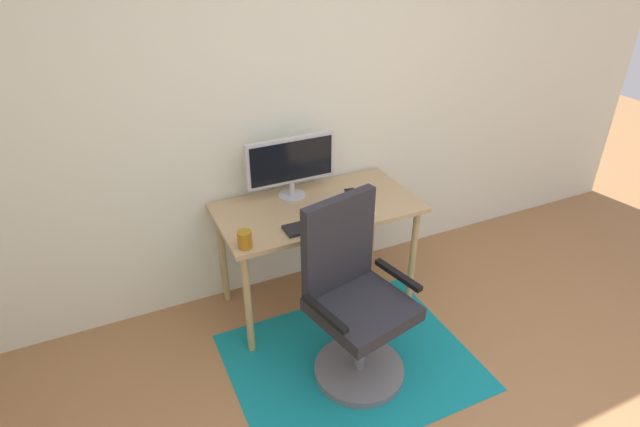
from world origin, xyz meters
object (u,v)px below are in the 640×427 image
object	(u,v)px
monitor	(291,163)
desk	(318,217)
computer_mouse	(369,211)
keyboard	(319,224)
cell_phone	(352,193)
office_chair	(354,308)
coffee_cup	(245,239)

from	to	relation	value
monitor	desk	bearing A→B (deg)	-62.56
desk	computer_mouse	size ratio (longest dim) A/B	12.34
monitor	keyboard	xyz separation A→B (m)	(0.01, -0.41, -0.23)
desk	cell_phone	distance (m)	0.29
cell_phone	desk	bearing A→B (deg)	-162.86
desk	office_chair	distance (m)	0.70
monitor	office_chair	world-z (taller)	monitor
desk	computer_mouse	bearing A→B (deg)	-42.32
computer_mouse	coffee_cup	size ratio (longest dim) A/B	1.02
keyboard	office_chair	xyz separation A→B (m)	(0.01, -0.45, -0.31)
computer_mouse	keyboard	bearing A→B (deg)	178.47
computer_mouse	cell_phone	size ratio (longest dim) A/B	0.74
computer_mouse	office_chair	bearing A→B (deg)	-127.05
monitor	office_chair	xyz separation A→B (m)	(0.02, -0.85, -0.54)
coffee_cup	office_chair	size ratio (longest dim) A/B	0.09
computer_mouse	office_chair	xyz separation A→B (m)	(-0.33, -0.44, -0.31)
coffee_cup	office_chair	xyz separation A→B (m)	(0.48, -0.41, -0.35)
office_chair	computer_mouse	bearing A→B (deg)	40.18
cell_phone	monitor	bearing A→B (deg)	166.62
monitor	keyboard	distance (m)	0.47
keyboard	coffee_cup	size ratio (longest dim) A/B	4.22
computer_mouse	coffee_cup	world-z (taller)	coffee_cup
monitor	coffee_cup	xyz separation A→B (m)	(-0.46, -0.45, -0.19)
monitor	office_chair	distance (m)	1.01
computer_mouse	office_chair	world-z (taller)	office_chair
desk	office_chair	size ratio (longest dim) A/B	1.17
computer_mouse	office_chair	distance (m)	0.63
keyboard	monitor	bearing A→B (deg)	90.91
monitor	coffee_cup	distance (m)	0.67
desk	keyboard	world-z (taller)	keyboard
keyboard	cell_phone	xyz separation A→B (m)	(0.37, 0.26, -0.00)
computer_mouse	coffee_cup	distance (m)	0.81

